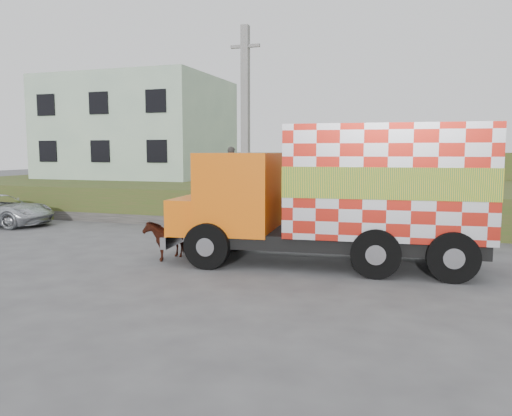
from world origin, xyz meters
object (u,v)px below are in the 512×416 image
(cargo_truck, at_px, (342,194))
(utility_pole, at_px, (245,127))
(pedestrian, at_px, (232,168))
(cow, at_px, (167,239))

(cargo_truck, bearing_deg, utility_pole, 125.48)
(utility_pole, distance_m, pedestrian, 1.82)
(cow, height_order, pedestrian, pedestrian)
(cargo_truck, height_order, pedestrian, cargo_truck)
(cow, bearing_deg, utility_pole, 102.23)
(utility_pole, distance_m, cow, 7.21)
(utility_pole, relative_size, pedestrian, 4.48)
(utility_pole, bearing_deg, pedestrian, 163.58)
(utility_pole, height_order, cargo_truck, utility_pole)
(cargo_truck, relative_size, pedestrian, 4.84)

